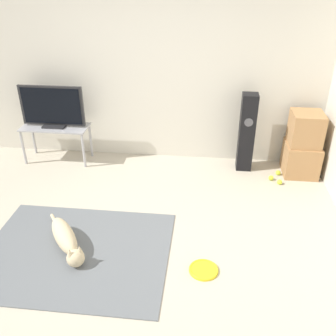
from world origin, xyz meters
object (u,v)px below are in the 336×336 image
object	(u,v)px
tennis_ball_by_boxes	(271,178)
tv	(52,107)
tv_stand	(56,131)
tennis_ball_loose_on_carpet	(280,182)
floor_speaker	(247,133)
tennis_ball_near_speaker	(278,173)
frisbee	(204,270)
cardboard_box_lower	(301,159)
dog	(66,239)
cardboard_box_upper	(306,129)

from	to	relation	value
tennis_ball_by_boxes	tv	bearing A→B (deg)	175.01
tv_stand	tennis_ball_loose_on_carpet	world-z (taller)	tv_stand
floor_speaker	tv_stand	distance (m)	2.67
tv_stand	tv	size ratio (longest dim) A/B	1.05
tennis_ball_near_speaker	tv_stand	bearing A→B (deg)	178.07
frisbee	cardboard_box_lower	size ratio (longest dim) A/B	0.60
dog	tennis_ball_by_boxes	size ratio (longest dim) A/B	11.89
cardboard_box_upper	floor_speaker	xyz separation A→B (m)	(-0.74, 0.06, -0.11)
cardboard_box_lower	tennis_ball_by_boxes	bearing A→B (deg)	-148.56
tennis_ball_loose_on_carpet	cardboard_box_upper	bearing A→B (deg)	49.32
cardboard_box_lower	tv	size ratio (longest dim) A/B	0.52
frisbee	floor_speaker	xyz separation A→B (m)	(0.50, 2.09, 0.53)
frisbee	tv_stand	size ratio (longest dim) A/B	0.30
frisbee	cardboard_box_upper	xyz separation A→B (m)	(1.24, 2.03, 0.64)
tennis_ball_loose_on_carpet	tv	bearing A→B (deg)	173.44
cardboard_box_lower	tennis_ball_near_speaker	size ratio (longest dim) A/B	7.02
tv	cardboard_box_lower	bearing A→B (deg)	-0.30
tv_stand	tennis_ball_by_boxes	xyz separation A→B (m)	(3.02, -0.26, -0.42)
cardboard_box_upper	tv_stand	distance (m)	3.42
tv_stand	cardboard_box_upper	bearing A→B (deg)	-0.16
cardboard_box_upper	tv	size ratio (longest dim) A/B	0.49
floor_speaker	tennis_ball_by_boxes	xyz separation A→B (m)	(0.35, -0.31, -0.51)
tv	tennis_ball_by_boxes	distance (m)	3.13
cardboard_box_lower	tennis_ball_near_speaker	bearing A→B (deg)	-162.45
tennis_ball_near_speaker	tennis_ball_loose_on_carpet	distance (m)	0.25
dog	tennis_ball_loose_on_carpet	size ratio (longest dim) A/B	11.89
dog	tv	size ratio (longest dim) A/B	0.88
dog	floor_speaker	size ratio (longest dim) A/B	0.73
tennis_ball_near_speaker	frisbee	bearing A→B (deg)	-116.35
tennis_ball_near_speaker	tennis_ball_loose_on_carpet	bearing A→B (deg)	-93.81
tv_stand	cardboard_box_lower	bearing A→B (deg)	-0.25
frisbee	tv_stand	distance (m)	3.01
cardboard_box_lower	tennis_ball_by_boxes	size ratio (longest dim) A/B	7.02
tennis_ball_by_boxes	floor_speaker	bearing A→B (deg)	138.73
cardboard_box_lower	tv	distance (m)	3.47
tv_stand	tennis_ball_near_speaker	world-z (taller)	tv_stand
tv	tennis_ball_near_speaker	distance (m)	3.23
tennis_ball_by_boxes	tennis_ball_loose_on_carpet	distance (m)	0.14
dog	cardboard_box_lower	distance (m)	3.23
tennis_ball_loose_on_carpet	frisbee	bearing A→B (deg)	-119.19
dog	tennis_ball_by_boxes	bearing A→B (deg)	36.00
tv_stand	dog	bearing A→B (deg)	-67.32
tennis_ball_near_speaker	tennis_ball_loose_on_carpet	xyz separation A→B (m)	(-0.02, -0.25, 0.00)
frisbee	tv_stand	bearing A→B (deg)	136.75
cardboard_box_lower	cardboard_box_upper	bearing A→B (deg)	132.05
cardboard_box_upper	floor_speaker	size ratio (longest dim) A/B	0.40
cardboard_box_lower	tennis_ball_by_boxes	xyz separation A→B (m)	(-0.40, -0.25, -0.18)
tv	tennis_ball_loose_on_carpet	bearing A→B (deg)	-6.56
cardboard_box_upper	tennis_ball_near_speaker	world-z (taller)	cardboard_box_upper
tennis_ball_loose_on_carpet	floor_speaker	bearing A→B (deg)	138.09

